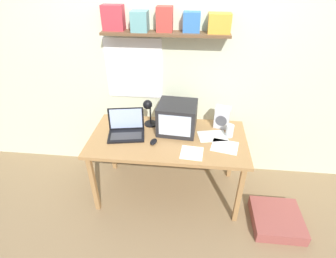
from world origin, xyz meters
name	(u,v)px	position (x,y,z in m)	size (l,w,h in m)	color
ground_plane	(168,190)	(0.00, 0.00, 0.00)	(12.00, 12.00, 0.00)	#886E4D
back_wall	(173,64)	(0.00, 0.51, 1.31)	(5.60, 0.24, 2.60)	beige
corner_desk	(168,142)	(0.00, 0.00, 0.68)	(1.55, 0.78, 0.74)	#A57847
crt_monitor	(177,118)	(0.08, 0.14, 0.90)	(0.40, 0.37, 0.30)	#232326
laptop	(126,128)	(-0.43, 0.03, 0.81)	(0.40, 0.32, 0.25)	black
desk_lamp	(148,110)	(-0.22, 0.19, 0.94)	(0.13, 0.17, 0.31)	black
juice_glass	(230,131)	(0.61, 0.08, 0.80)	(0.08, 0.08, 0.13)	white
space_heater	(222,117)	(0.54, 0.26, 0.86)	(0.17, 0.15, 0.23)	silver
computer_mouse	(154,142)	(-0.13, -0.11, 0.76)	(0.08, 0.11, 0.03)	black
open_notebook	(225,146)	(0.55, -0.09, 0.75)	(0.28, 0.26, 0.00)	white
loose_paper_near_laptop	(192,153)	(0.24, -0.23, 0.75)	(0.22, 0.22, 0.00)	white
loose_paper_near_monitor	(212,136)	(0.44, 0.07, 0.75)	(0.32, 0.25, 0.00)	silver
floor_cushion	(277,219)	(1.12, -0.33, 0.06)	(0.47, 0.47, 0.12)	#984B44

